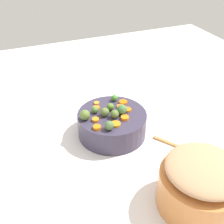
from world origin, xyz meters
TOP-DOWN VIEW (x-y plane):
  - tabletop at (0.00, 0.00)m, footprint 2.40×2.40m
  - serving_bowl_carrots at (0.02, -0.04)m, footprint 0.29×0.29m
  - metal_pot at (-0.10, 0.40)m, footprint 0.27×0.27m
  - stuffing_mound at (-0.10, 0.40)m, footprint 0.24×0.24m
  - carrot_slice_0 at (0.10, -0.02)m, footprint 0.03×0.03m
  - carrot_slice_1 at (-0.05, -0.04)m, footprint 0.05×0.05m
  - carrot_slice_2 at (0.06, -0.11)m, footprint 0.03×0.03m
  - carrot_slice_3 at (-0.04, -0.08)m, footprint 0.04×0.04m
  - carrot_slice_4 at (0.03, 0.03)m, footprint 0.06×0.06m
  - carrot_slice_5 at (-0.02, 0.01)m, footprint 0.04×0.04m
  - carrot_slice_6 at (0.05, -0.14)m, footprint 0.03×0.03m
  - carrot_slice_7 at (-0.06, -0.10)m, footprint 0.04×0.04m
  - carrot_slice_8 at (0.11, 0.03)m, footprint 0.03×0.03m
  - brussels_sprout_0 at (0.02, -0.02)m, footprint 0.04×0.04m
  - brussels_sprout_1 at (0.08, -0.08)m, footprint 0.03×0.03m
  - brussels_sprout_2 at (-0.03, -0.14)m, footprint 0.03×0.03m
  - brussels_sprout_3 at (0.05, -0.04)m, footprint 0.04×0.04m
  - brussels_sprout_4 at (0.07, 0.05)m, footprint 0.04×0.04m
  - brussels_sprout_5 at (0.01, -0.08)m, footprint 0.03×0.03m
  - brussels_sprout_6 at (0.13, -0.05)m, footprint 0.04×0.04m
  - brussels_sprout_7 at (-0.02, -0.03)m, footprint 0.04×0.04m
  - wooden_spoon at (-0.25, 0.21)m, footprint 0.19×0.26m

SIDE VIEW (x-z plane):
  - tabletop at x=0.00m, z-range 0.00..0.02m
  - wooden_spoon at x=-0.25m, z-range 0.02..0.03m
  - serving_bowl_carrots at x=0.02m, z-range 0.02..0.12m
  - metal_pot at x=-0.10m, z-range 0.02..0.15m
  - carrot_slice_6 at x=0.05m, z-range 0.12..0.13m
  - carrot_slice_3 at x=-0.04m, z-range 0.12..0.13m
  - carrot_slice_4 at x=0.03m, z-range 0.12..0.13m
  - carrot_slice_2 at x=0.06m, z-range 0.12..0.13m
  - carrot_slice_1 at x=-0.05m, z-range 0.12..0.13m
  - carrot_slice_7 at x=-0.06m, z-range 0.12..0.13m
  - carrot_slice_0 at x=0.10m, z-range 0.12..0.13m
  - carrot_slice_5 at x=-0.02m, z-range 0.12..0.13m
  - carrot_slice_8 at x=0.11m, z-range 0.12..0.13m
  - brussels_sprout_2 at x=-0.03m, z-range 0.12..0.15m
  - brussels_sprout_1 at x=0.08m, z-range 0.12..0.15m
  - brussels_sprout_5 at x=0.01m, z-range 0.12..0.15m
  - brussels_sprout_0 at x=0.02m, z-range 0.12..0.16m
  - brussels_sprout_3 at x=0.05m, z-range 0.12..0.16m
  - brussels_sprout_4 at x=0.07m, z-range 0.12..0.16m
  - brussels_sprout_6 at x=0.13m, z-range 0.12..0.16m
  - brussels_sprout_7 at x=-0.02m, z-range 0.12..0.17m
  - stuffing_mound at x=-0.10m, z-range 0.15..0.21m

